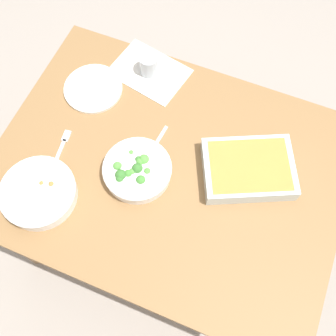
{
  "coord_description": "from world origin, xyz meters",
  "views": [
    {
      "loc": [
        0.21,
        -0.52,
        2.0
      ],
      "look_at": [
        0.0,
        0.0,
        0.74
      ],
      "focal_mm": 42.72,
      "sensor_mm": 36.0,
      "label": 1
    }
  ],
  "objects_px": {
    "side_plate": "(93,88)",
    "spoon_by_broccoli": "(151,151)",
    "stew_bowl": "(39,193)",
    "fork_on_table": "(61,149)",
    "broccoli_bowl": "(137,170)",
    "spoon_by_stew": "(40,184)",
    "drink_cup": "(149,66)",
    "baking_dish": "(248,169)"
  },
  "relations": [
    {
      "from": "side_plate",
      "to": "spoon_by_broccoli",
      "type": "relative_size",
      "value": 1.25
    },
    {
      "from": "stew_bowl",
      "to": "fork_on_table",
      "type": "distance_m",
      "value": 0.18
    },
    {
      "from": "broccoli_bowl",
      "to": "side_plate",
      "type": "height_order",
      "value": "broccoli_bowl"
    },
    {
      "from": "side_plate",
      "to": "spoon_by_stew",
      "type": "xyz_separation_m",
      "value": [
        0.01,
        -0.41,
        -0.0
      ]
    },
    {
      "from": "stew_bowl",
      "to": "spoon_by_broccoli",
      "type": "distance_m",
      "value": 0.4
    },
    {
      "from": "broccoli_bowl",
      "to": "side_plate",
      "type": "bearing_deg",
      "value": 139.32
    },
    {
      "from": "broccoli_bowl",
      "to": "drink_cup",
      "type": "height_order",
      "value": "drink_cup"
    },
    {
      "from": "spoon_by_broccoli",
      "to": "fork_on_table",
      "type": "bearing_deg",
      "value": -159.76
    },
    {
      "from": "fork_on_table",
      "to": "spoon_by_broccoli",
      "type": "bearing_deg",
      "value": 20.24
    },
    {
      "from": "broccoli_bowl",
      "to": "baking_dish",
      "type": "bearing_deg",
      "value": 22.8
    },
    {
      "from": "spoon_by_broccoli",
      "to": "baking_dish",
      "type": "bearing_deg",
      "value": 8.48
    },
    {
      "from": "broccoli_bowl",
      "to": "spoon_by_stew",
      "type": "relative_size",
      "value": 1.49
    },
    {
      "from": "stew_bowl",
      "to": "side_plate",
      "type": "distance_m",
      "value": 0.45
    },
    {
      "from": "drink_cup",
      "to": "fork_on_table",
      "type": "xyz_separation_m",
      "value": [
        -0.16,
        -0.42,
        -0.04
      ]
    },
    {
      "from": "drink_cup",
      "to": "spoon_by_broccoli",
      "type": "bearing_deg",
      "value": -65.52
    },
    {
      "from": "spoon_by_broccoli",
      "to": "fork_on_table",
      "type": "distance_m",
      "value": 0.32
    },
    {
      "from": "drink_cup",
      "to": "side_plate",
      "type": "distance_m",
      "value": 0.23
    },
    {
      "from": "broccoli_bowl",
      "to": "baking_dish",
      "type": "distance_m",
      "value": 0.37
    },
    {
      "from": "broccoli_bowl",
      "to": "spoon_by_stew",
      "type": "distance_m",
      "value": 0.33
    },
    {
      "from": "spoon_by_stew",
      "to": "drink_cup",
      "type": "bearing_deg",
      "value": 74.64
    },
    {
      "from": "broccoli_bowl",
      "to": "spoon_by_broccoli",
      "type": "bearing_deg",
      "value": 83.55
    },
    {
      "from": "broccoli_bowl",
      "to": "baking_dish",
      "type": "height_order",
      "value": "broccoli_bowl"
    },
    {
      "from": "baking_dish",
      "to": "spoon_by_stew",
      "type": "distance_m",
      "value": 0.7
    },
    {
      "from": "drink_cup",
      "to": "spoon_by_broccoli",
      "type": "height_order",
      "value": "drink_cup"
    },
    {
      "from": "side_plate",
      "to": "broccoli_bowl",
      "type": "bearing_deg",
      "value": -40.68
    },
    {
      "from": "spoon_by_stew",
      "to": "stew_bowl",
      "type": "bearing_deg",
      "value": -56.82
    },
    {
      "from": "stew_bowl",
      "to": "spoon_by_broccoli",
      "type": "xyz_separation_m",
      "value": [
        0.28,
        0.29,
        -0.03
      ]
    },
    {
      "from": "broccoli_bowl",
      "to": "spoon_by_stew",
      "type": "height_order",
      "value": "broccoli_bowl"
    },
    {
      "from": "fork_on_table",
      "to": "broccoli_bowl",
      "type": "bearing_deg",
      "value": 2.98
    },
    {
      "from": "spoon_by_broccoli",
      "to": "broccoli_bowl",
      "type": "bearing_deg",
      "value": -96.45
    },
    {
      "from": "stew_bowl",
      "to": "baking_dish",
      "type": "bearing_deg",
      "value": 29.24
    },
    {
      "from": "side_plate",
      "to": "baking_dish",
      "type": "bearing_deg",
      "value": -9.68
    },
    {
      "from": "broccoli_bowl",
      "to": "drink_cup",
      "type": "distance_m",
      "value": 0.43
    },
    {
      "from": "drink_cup",
      "to": "fork_on_table",
      "type": "distance_m",
      "value": 0.45
    },
    {
      "from": "spoon_by_stew",
      "to": "fork_on_table",
      "type": "distance_m",
      "value": 0.15
    },
    {
      "from": "broccoli_bowl",
      "to": "baking_dish",
      "type": "xyz_separation_m",
      "value": [
        0.34,
        0.14,
        0.0
      ]
    },
    {
      "from": "spoon_by_stew",
      "to": "broccoli_bowl",
      "type": "bearing_deg",
      "value": 29.05
    },
    {
      "from": "drink_cup",
      "to": "spoon_by_stew",
      "type": "distance_m",
      "value": 0.59
    },
    {
      "from": "baking_dish",
      "to": "fork_on_table",
      "type": "relative_size",
      "value": 2.05
    },
    {
      "from": "stew_bowl",
      "to": "baking_dish",
      "type": "distance_m",
      "value": 0.7
    },
    {
      "from": "side_plate",
      "to": "fork_on_table",
      "type": "bearing_deg",
      "value": -88.32
    },
    {
      "from": "baking_dish",
      "to": "drink_cup",
      "type": "relative_size",
      "value": 4.3
    }
  ]
}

